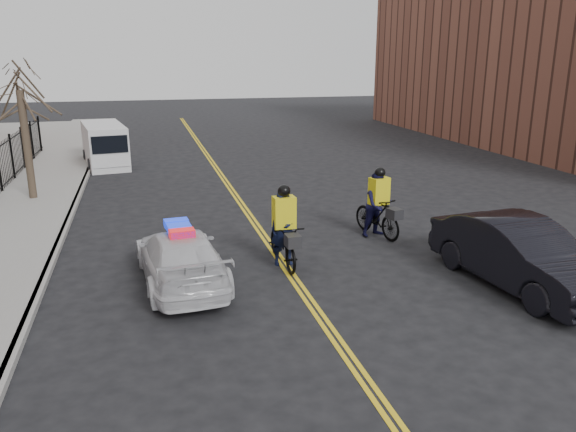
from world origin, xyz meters
The scene contains 12 objects.
ground centered at (0.00, 0.00, 0.00)m, with size 120.00×120.00×0.00m, color black.
center_line_left centered at (-0.08, 8.00, 0.01)m, with size 0.10×60.00×0.01m, color yellow.
center_line_right centered at (0.08, 8.00, 0.01)m, with size 0.10×60.00×0.01m, color yellow.
sidewalk centered at (-7.50, 8.00, 0.07)m, with size 3.00×60.00×0.15m, color gray.
curb centered at (-6.00, 8.00, 0.07)m, with size 0.20×60.00×0.15m, color gray.
building_across centered at (22.00, 18.00, 5.50)m, with size 12.00×30.00×11.00m, color brown.
street_tree centered at (-7.60, 10.00, 3.53)m, with size 3.20×3.20×4.80m.
police_cruiser centered at (-2.72, 0.52, 0.67)m, with size 2.24×4.72×1.49m.
dark_sedan centered at (5.10, -1.72, 0.82)m, with size 1.73×4.97×1.64m, color black.
cargo_van centered at (-5.27, 16.85, 1.01)m, with size 2.53×5.14×2.06m.
cyclist_near centered at (0.02, 1.13, 0.76)m, with size 0.86×2.24×2.17m.
cyclist_far centered at (3.41, 2.78, 0.85)m, with size 1.13×2.21×2.15m.
Camera 1 is at (-3.41, -12.51, 5.39)m, focal length 35.00 mm.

